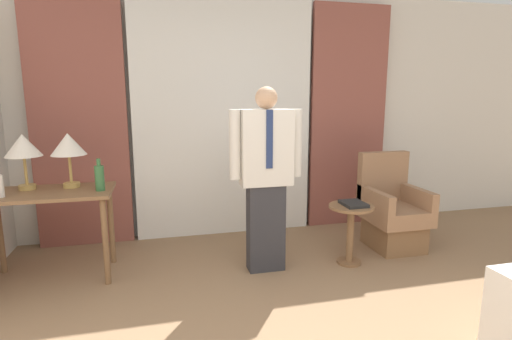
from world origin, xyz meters
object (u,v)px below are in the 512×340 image
table_lamp_left (23,147)px  table_lamp_right (68,146)px  armchair (392,214)px  book (353,204)px  bottle_near_edge (0,185)px  desk (48,206)px  side_table (351,224)px  bottle_by_lamp (100,177)px  person (266,174)px

table_lamp_left → table_lamp_right: same height
armchair → book: bearing=-154.4°
bottle_near_edge → desk: bearing=22.4°
table_lamp_right → bottle_near_edge: (-0.47, -0.24, -0.26)m
table_lamp_right → side_table: (2.45, -0.46, -0.75)m
bottle_by_lamp → table_lamp_right: bearing=143.0°
table_lamp_right → desk: bearing=-145.3°
table_lamp_left → table_lamp_right: (0.35, 0.00, 0.00)m
bottle_by_lamp → armchair: (2.81, 0.03, -0.53)m
desk → armchair: armchair is taller
table_lamp_right → bottle_by_lamp: 0.41m
bottle_near_edge → person: size_ratio=0.14×
table_lamp_left → bottle_near_edge: size_ratio=2.04×
table_lamp_right → side_table: 2.60m
armchair → side_table: armchair is taller
table_lamp_left → side_table: 2.93m
table_lamp_right → bottle_by_lamp: bearing=-37.0°
book → desk: bearing=172.8°
bottle_near_edge → book: size_ratio=0.93×
bottle_by_lamp → person: size_ratio=0.17×
armchair → side_table: 0.69m
desk → person: size_ratio=0.64×
desk → bottle_near_edge: (-0.30, -0.12, 0.22)m
table_lamp_left → side_table: table_lamp_left is taller
table_lamp_left → armchair: 3.51m
desk → side_table: desk is taller
table_lamp_left → person: size_ratio=0.29×
bottle_near_edge → book: bearing=-4.1°
person → side_table: 0.94m
book → bottle_near_edge: bearing=175.9°
table_lamp_left → bottle_near_edge: 0.38m
person → desk: bearing=171.8°
side_table → book: bearing=2.3°
desk → bottle_near_edge: bottle_near_edge is taller
person → armchair: size_ratio=1.68×
table_lamp_left → bottle_by_lamp: table_lamp_left is taller
table_lamp_left → table_lamp_right: 0.35m
person → table_lamp_right: bearing=166.9°
table_lamp_left → table_lamp_right: size_ratio=1.00×
person → book: bearing=-5.0°
desk → book: desk is taller
desk → table_lamp_right: 0.53m
table_lamp_left → person: bearing=-10.8°
book → table_lamp_right: bearing=169.6°
bottle_by_lamp → armchair: size_ratio=0.28×
desk → bottle_by_lamp: (0.43, -0.07, 0.24)m
side_table → armchair: bearing=24.9°
side_table → book: (0.02, 0.00, 0.20)m
bottle_near_edge → armchair: (3.54, 0.08, -0.52)m
table_lamp_left → person: 2.05m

